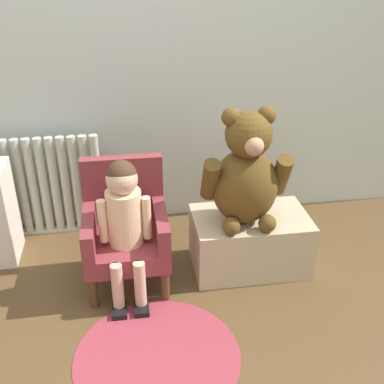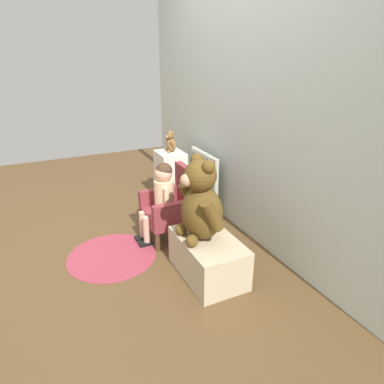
{
  "view_description": "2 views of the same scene",
  "coord_description": "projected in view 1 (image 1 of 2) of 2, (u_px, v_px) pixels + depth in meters",
  "views": [
    {
      "loc": [
        -0.03,
        -1.52,
        1.59
      ],
      "look_at": [
        0.29,
        0.55,
        0.49
      ],
      "focal_mm": 45.0,
      "sensor_mm": 36.0,
      "label": 1
    },
    {
      "loc": [
        2.48,
        -0.45,
        1.56
      ],
      "look_at": [
        0.27,
        0.61,
        0.54
      ],
      "focal_mm": 32.0,
      "sensor_mm": 36.0,
      "label": 2
    }
  ],
  "objects": [
    {
      "name": "floor_rug",
      "position": [
        157.0,
        356.0,
        2.06
      ],
      "size": [
        0.72,
        0.72,
        0.01
      ],
      "primitive_type": "cylinder",
      "color": "#993443",
      "rests_on": "ground_plane"
    },
    {
      "name": "large_teddy_bear",
      "position": [
        246.0,
        174.0,
        2.35
      ],
      "size": [
        0.44,
        0.31,
        0.61
      ],
      "color": "brown",
      "rests_on": "low_bench"
    },
    {
      "name": "radiator",
      "position": [
        55.0,
        187.0,
        2.82
      ],
      "size": [
        0.56,
        0.05,
        0.61
      ],
      "color": "beige",
      "rests_on": "ground_plane"
    },
    {
      "name": "ground_plane",
      "position": [
        146.0,
        356.0,
        2.07
      ],
      "size": [
        6.0,
        6.0,
        0.0
      ],
      "primitive_type": "plane",
      "color": "brown"
    },
    {
      "name": "low_bench",
      "position": [
        249.0,
        241.0,
        2.59
      ],
      "size": [
        0.61,
        0.38,
        0.3
      ],
      "primitive_type": "cube",
      "color": "#C1B08C",
      "rests_on": "ground_plane"
    },
    {
      "name": "child_armchair",
      "position": [
        126.0,
        228.0,
        2.44
      ],
      "size": [
        0.41,
        0.42,
        0.63
      ],
      "color": "brown",
      "rests_on": "ground_plane"
    },
    {
      "name": "child_figure",
      "position": [
        124.0,
        212.0,
        2.27
      ],
      "size": [
        0.25,
        0.35,
        0.7
      ],
      "color": "beige",
      "rests_on": "ground_plane"
    },
    {
      "name": "back_wall",
      "position": [
        121.0,
        22.0,
        2.58
      ],
      "size": [
        3.8,
        0.05,
        2.4
      ],
      "primitive_type": "cube",
      "color": "silver",
      "rests_on": "ground_plane"
    }
  ]
}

